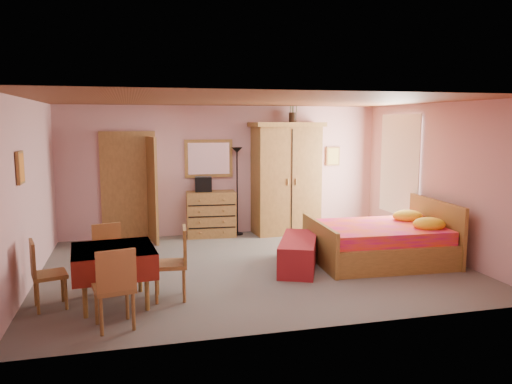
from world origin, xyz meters
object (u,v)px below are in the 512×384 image
object	(u,v)px
chest_of_drawers	(211,214)
bench	(299,253)
bed	(379,232)
chair_east	(170,263)
wall_mirror	(209,158)
wardrobe	(286,178)
dining_table	(114,276)
chair_south	(114,287)
sunflower_vase	(293,109)
chair_north	(111,257)
floor_lamp	(237,191)
chair_west	(49,274)
stereo	(203,184)

from	to	relation	value
chest_of_drawers	bench	xyz separation A→B (m)	(0.98, -2.51, -0.22)
bed	chair_east	xyz separation A→B (m)	(-3.46, -0.93, -0.03)
chest_of_drawers	wall_mirror	bearing A→B (deg)	94.55
chest_of_drawers	wardrobe	size ratio (longest dim) A/B	0.42
dining_table	chair_south	world-z (taller)	chair_south
chest_of_drawers	sunflower_vase	bearing A→B (deg)	5.83
wardrobe	sunflower_vase	xyz separation A→B (m)	(0.16, 0.09, 1.41)
bed	sunflower_vase	bearing A→B (deg)	107.87
bed	chair_south	world-z (taller)	bed
wardrobe	dining_table	world-z (taller)	wardrobe
wall_mirror	chair_north	xyz separation A→B (m)	(-1.84, -2.99, -1.11)
floor_lamp	chair_south	bearing A→B (deg)	-118.69
sunflower_vase	bench	world-z (taller)	sunflower_vase
dining_table	chair_south	size ratio (longest dim) A/B	1.06
wall_mirror	chair_west	world-z (taller)	wall_mirror
dining_table	wardrobe	bearing A→B (deg)	45.36
bed	chair_north	xyz separation A→B (m)	(-4.21, -0.30, -0.06)
stereo	chair_north	xyz separation A→B (m)	(-1.70, -2.81, -0.62)
wall_mirror	bench	size ratio (longest dim) A/B	0.68
stereo	dining_table	bearing A→B (deg)	-115.36
stereo	wardrobe	xyz separation A→B (m)	(1.69, -0.09, 0.08)
bed	chair_east	size ratio (longest dim) A/B	2.28
wall_mirror	wardrobe	bearing A→B (deg)	-8.55
dining_table	chair_west	world-z (taller)	chair_west
wall_mirror	chair_north	distance (m)	3.68
floor_lamp	dining_table	distance (m)	4.20
wall_mirror	floor_lamp	distance (m)	0.87
sunflower_vase	chair_west	xyz separation A→B (m)	(-4.25, -3.41, -2.11)
chair_west	sunflower_vase	bearing A→B (deg)	114.48
wardrobe	bed	world-z (taller)	wardrobe
stereo	wardrobe	size ratio (longest dim) A/B	0.14
sunflower_vase	bed	bearing A→B (deg)	-75.17
sunflower_vase	chair_west	size ratio (longest dim) A/B	0.64
wall_mirror	dining_table	world-z (taller)	wall_mirror
chair_west	chair_north	bearing A→B (deg)	116.04
chair_south	chest_of_drawers	bearing A→B (deg)	55.73
sunflower_vase	bench	distance (m)	3.52
chest_of_drawers	stereo	size ratio (longest dim) A/B	3.00
chest_of_drawers	bed	size ratio (longest dim) A/B	0.45
wall_mirror	floor_lamp	xyz separation A→B (m)	(0.54, -0.18, -0.66)
floor_lamp	sunflower_vase	world-z (taller)	sunflower_vase
chair_south	chair_north	size ratio (longest dim) A/B	1.06
chair_south	chair_east	distance (m)	1.03
chest_of_drawers	wardrobe	bearing A→B (deg)	2.46
stereo	sunflower_vase	distance (m)	2.37
bench	chair_west	world-z (taller)	chair_west
chair_south	dining_table	bearing A→B (deg)	80.12
dining_table	chair_north	world-z (taller)	chair_north
wall_mirror	chair_west	distance (m)	4.53
wall_mirror	chair_west	size ratio (longest dim) A/B	1.12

